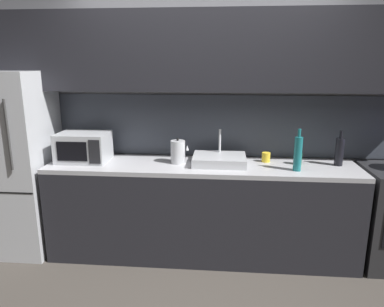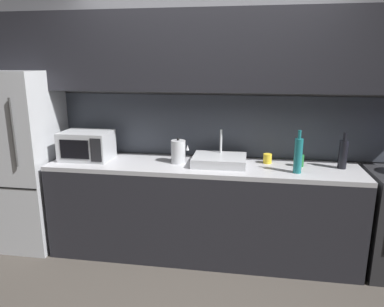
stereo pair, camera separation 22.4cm
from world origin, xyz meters
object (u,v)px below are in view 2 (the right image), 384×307
(wine_bottle_dark, at_px, (343,154))
(mug_yellow, at_px, (267,159))
(refrigerator, at_px, (23,160))
(kettle, at_px, (178,152))
(microwave, at_px, (87,145))
(mug_green, at_px, (300,161))
(wine_bottle_teal, at_px, (298,155))

(wine_bottle_dark, bearing_deg, mug_yellow, 174.22)
(refrigerator, height_order, wine_bottle_dark, refrigerator)
(kettle, height_order, mug_yellow, kettle)
(microwave, xyz_separation_m, mug_yellow, (1.70, 0.13, -0.09))
(mug_green, bearing_deg, wine_bottle_teal, -102.91)
(refrigerator, relative_size, kettle, 7.37)
(microwave, bearing_deg, wine_bottle_teal, -4.03)
(refrigerator, height_order, wine_bottle_teal, refrigerator)
(microwave, height_order, mug_green, microwave)
(wine_bottle_teal, height_order, mug_green, wine_bottle_teal)
(refrigerator, height_order, microwave, refrigerator)
(kettle, height_order, wine_bottle_teal, wine_bottle_teal)
(microwave, xyz_separation_m, kettle, (0.89, 0.01, -0.03))
(refrigerator, xyz_separation_m, microwave, (0.68, 0.02, 0.17))
(mug_green, distance_m, mug_yellow, 0.29)
(mug_yellow, bearing_deg, wine_bottle_teal, -48.17)
(kettle, bearing_deg, wine_bottle_teal, -8.04)
(refrigerator, bearing_deg, mug_yellow, 3.45)
(refrigerator, xyz_separation_m, mug_green, (2.67, 0.08, 0.09))
(kettle, relative_size, wine_bottle_teal, 0.64)
(wine_bottle_teal, relative_size, mug_yellow, 4.12)
(wine_bottle_dark, relative_size, mug_yellow, 3.61)
(mug_green, bearing_deg, kettle, -177.13)
(mug_green, bearing_deg, wine_bottle_dark, -0.95)
(wine_bottle_teal, distance_m, wine_bottle_dark, 0.45)
(microwave, bearing_deg, kettle, 0.75)
(kettle, height_order, wine_bottle_dark, wine_bottle_dark)
(microwave, distance_m, mug_yellow, 1.71)
(refrigerator, bearing_deg, kettle, 1.09)
(wine_bottle_dark, bearing_deg, mug_green, 179.05)
(wine_bottle_teal, bearing_deg, microwave, 175.97)
(wine_bottle_dark, xyz_separation_m, mug_yellow, (-0.64, 0.06, -0.09))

